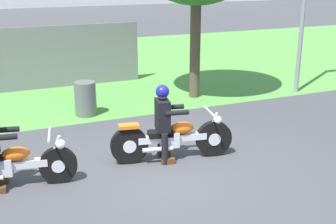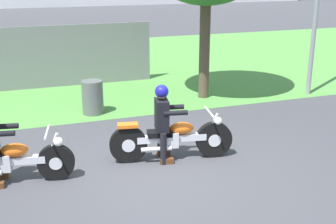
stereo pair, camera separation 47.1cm
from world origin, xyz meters
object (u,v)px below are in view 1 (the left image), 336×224
object	(u,v)px
motorcycle_lead	(173,138)
rider_lead	(164,117)
motorcycle_follow	(6,165)
trash_can	(85,99)

from	to	relation	value
motorcycle_lead	rider_lead	size ratio (longest dim) A/B	1.58
motorcycle_follow	trash_can	distance (m)	3.72
motorcycle_lead	trash_can	bearing A→B (deg)	115.84
motorcycle_lead	rider_lead	bearing A→B (deg)	179.22
trash_can	rider_lead	bearing A→B (deg)	-77.40
rider_lead	motorcycle_follow	size ratio (longest dim) A/B	0.64
motorcycle_follow	trash_can	bearing A→B (deg)	68.00
rider_lead	motorcycle_follow	xyz separation A→B (m)	(-2.70, -0.01, -0.45)
rider_lead	trash_can	size ratio (longest dim) A/B	1.74
motorcycle_lead	rider_lead	distance (m)	0.46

